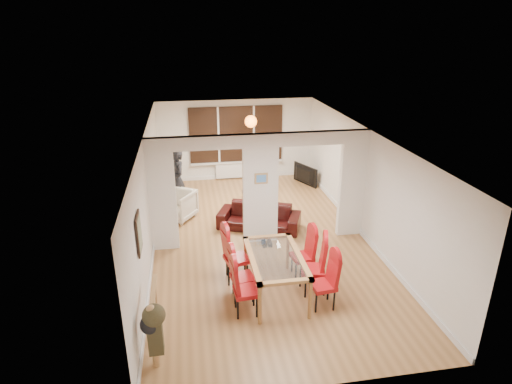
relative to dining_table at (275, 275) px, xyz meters
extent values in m
cube|color=#A07040|center=(0.10, 2.18, -0.41)|extent=(5.00, 9.00, 0.01)
cube|color=white|center=(0.10, 2.18, 0.89)|extent=(5.00, 0.18, 2.60)
cube|color=black|center=(0.10, 6.62, 1.09)|extent=(3.00, 0.08, 1.80)
cube|color=white|center=(0.10, 6.58, -0.11)|extent=(1.40, 0.08, 0.50)
sphere|color=orange|center=(0.40, 5.48, 1.74)|extent=(0.36, 0.36, 0.36)
cube|color=gray|center=(-2.37, -0.22, 1.19)|extent=(0.04, 0.52, 0.67)
cube|color=#4C8CD8|center=(0.10, 2.08, 1.19)|extent=(0.30, 0.03, 0.25)
imported|color=black|center=(0.19, 2.84, -0.11)|extent=(2.18, 1.50, 0.59)
imported|color=beige|center=(-1.85, 3.74, -0.02)|extent=(1.16, 1.16, 0.77)
imported|color=black|center=(-1.80, 4.30, 0.46)|extent=(0.73, 0.59, 1.74)
imported|color=black|center=(2.10, 5.69, -0.10)|extent=(1.04, 0.58, 0.62)
cylinder|color=#143F19|center=(0.69, 4.69, -0.05)|extent=(0.07, 0.07, 0.29)
imported|color=black|center=(0.53, 4.71, -0.17)|extent=(0.21, 0.21, 0.05)
camera|label=1|loc=(-1.50, -6.76, 4.42)|focal=30.00mm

